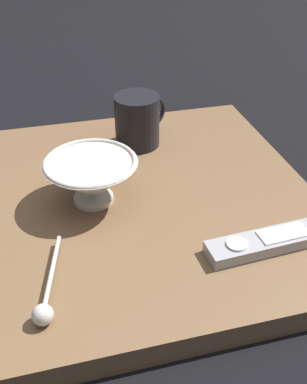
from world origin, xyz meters
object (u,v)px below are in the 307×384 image
object	(u,v)px
teaspoon	(45,305)
tv_remote_near	(268,242)
cereal_bowl	(91,177)
coffee_mug	(138,121)

from	to	relation	value
teaspoon	tv_remote_near	world-z (taller)	teaspoon
cereal_bowl	coffee_mug	bearing A→B (deg)	55.15
coffee_mug	tv_remote_near	distance (m)	0.36
cereal_bowl	tv_remote_near	bearing A→B (deg)	-38.47
teaspoon	tv_remote_near	size ratio (longest dim) A/B	0.79
teaspoon	coffee_mug	bearing A→B (deg)	62.11
cereal_bowl	coffee_mug	xyz separation A→B (m)	(0.11, 0.16, 0.01)
teaspoon	tv_remote_near	xyz separation A→B (m)	(0.31, 0.04, -0.00)
tv_remote_near	coffee_mug	bearing A→B (deg)	108.22
cereal_bowl	tv_remote_near	size ratio (longest dim) A/B	0.80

